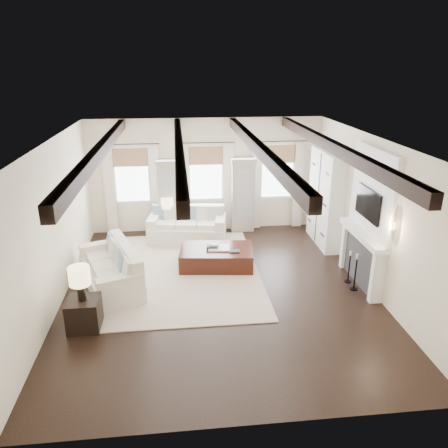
{
  "coord_description": "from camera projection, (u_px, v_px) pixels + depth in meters",
  "views": [
    {
      "loc": [
        -0.8,
        -8.26,
        4.62
      ],
      "look_at": [
        0.22,
        0.99,
        1.15
      ],
      "focal_mm": 35.0,
      "sensor_mm": 36.0,
      "label": 1
    }
  ],
  "objects": [
    {
      "name": "ottoman",
      "position": [
        216.0,
        257.0,
        10.44
      ],
      "size": [
        1.82,
        1.25,
        0.45
      ],
      "primitive_type": "cube",
      "rotation": [
        0.0,
        0.0,
        -0.11
      ],
      "color": "black",
      "rests_on": "ground"
    },
    {
      "name": "book_loose",
      "position": [
        235.0,
        251.0,
        10.19
      ],
      "size": [
        0.26,
        0.21,
        0.03
      ],
      "primitive_type": "cube",
      "rotation": [
        0.0,
        0.0,
        -0.11
      ],
      "color": "#262628",
      "rests_on": "ottoman"
    },
    {
      "name": "area_rug",
      "position": [
        183.0,
        272.0,
        10.2
      ],
      "size": [
        3.51,
        4.64,
        0.02
      ],
      "primitive_type": "cube",
      "color": "beige",
      "rests_on": "ground"
    },
    {
      "name": "side_table_front",
      "position": [
        84.0,
        314.0,
        7.98
      ],
      "size": [
        0.58,
        0.58,
        0.58
      ],
      "primitive_type": "cube",
      "color": "black",
      "rests_on": "ground"
    },
    {
      "name": "ground",
      "position": [
        219.0,
        290.0,
        9.39
      ],
      "size": [
        7.5,
        7.5,
        0.0
      ],
      "primitive_type": "plane",
      "color": "black",
      "rests_on": "ground"
    },
    {
      "name": "lamp_front",
      "position": [
        80.0,
        278.0,
        7.72
      ],
      "size": [
        0.38,
        0.38,
        0.65
      ],
      "color": "black",
      "rests_on": "side_table_front"
    },
    {
      "name": "sofa_left",
      "position": [
        113.0,
        270.0,
        9.46
      ],
      "size": [
        1.65,
        2.35,
        0.92
      ],
      "color": "white",
      "rests_on": "ground"
    },
    {
      "name": "candlestick_near",
      "position": [
        355.0,
        275.0,
        9.31
      ],
      "size": [
        0.17,
        0.17,
        0.83
      ],
      "color": "black",
      "rests_on": "ground"
    },
    {
      "name": "book_upper",
      "position": [
        214.0,
        244.0,
        10.37
      ],
      "size": [
        0.24,
        0.19,
        0.03
      ],
      "primitive_type": "cube",
      "rotation": [
        0.0,
        0.0,
        -0.11
      ],
      "color": "beige",
      "rests_on": "book_lower"
    },
    {
      "name": "tray",
      "position": [
        219.0,
        248.0,
        10.35
      ],
      "size": [
        0.54,
        0.43,
        0.04
      ],
      "primitive_type": "cube",
      "rotation": [
        0.0,
        0.0,
        -0.11
      ],
      "color": "white",
      "rests_on": "ottoman"
    },
    {
      "name": "room_shell",
      "position": [
        248.0,
        193.0,
        9.64
      ],
      "size": [
        6.54,
        7.54,
        3.22
      ],
      "color": "white",
      "rests_on": "ground"
    },
    {
      "name": "candlestick_far",
      "position": [
        349.0,
        269.0,
        9.65
      ],
      "size": [
        0.15,
        0.15,
        0.74
      ],
      "color": "black",
      "rests_on": "ground"
    },
    {
      "name": "lamp_back",
      "position": [
        167.0,
        204.0,
        12.06
      ],
      "size": [
        0.33,
        0.33,
        0.56
      ],
      "color": "black",
      "rests_on": "side_table_back"
    },
    {
      "name": "book_lower",
      "position": [
        212.0,
        246.0,
        10.34
      ],
      "size": [
        0.28,
        0.23,
        0.04
      ],
      "primitive_type": "cube",
      "rotation": [
        0.0,
        0.0,
        -0.11
      ],
      "color": "#262628",
      "rests_on": "tray"
    },
    {
      "name": "side_table_back",
      "position": [
        168.0,
        226.0,
        12.29
      ],
      "size": [
        0.36,
        0.36,
        0.54
      ],
      "primitive_type": "cube",
      "color": "black",
      "rests_on": "ground"
    },
    {
      "name": "sofa_back",
      "position": [
        188.0,
        226.0,
        12.04
      ],
      "size": [
        2.21,
        1.26,
        0.9
      ],
      "color": "white",
      "rests_on": "ground"
    }
  ]
}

